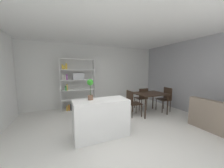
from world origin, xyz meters
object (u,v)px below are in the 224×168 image
potted_plant_on_island (90,88)px  dining_chair_window_side (165,97)px  dining_chair_island_side (132,101)px  kitchen_island (101,118)px  open_bookshelf (76,83)px  dining_table (150,95)px  dining_chair_far (142,97)px

potted_plant_on_island → dining_chair_window_side: bearing=12.7°
dining_chair_island_side → kitchen_island: bearing=125.4°
kitchen_island → potted_plant_on_island: (-0.23, 0.11, 0.77)m
dining_chair_window_side → open_bookshelf: bearing=-107.5°
open_bookshelf → dining_table: open_bookshelf is taller
open_bookshelf → potted_plant_on_island: bearing=-87.8°
potted_plant_on_island → open_bookshelf: (-0.09, 2.28, -0.12)m
dining_table → dining_chair_window_side: (0.78, -0.01, -0.14)m
kitchen_island → dining_chair_far: bearing=30.8°
kitchen_island → dining_chair_window_side: (3.00, 0.83, 0.10)m
dining_chair_far → dining_chair_window_side: dining_chair_window_side is taller
dining_chair_island_side → dining_table: bearing=-86.0°
dining_chair_far → dining_chair_window_side: size_ratio=0.96×
potted_plant_on_island → dining_chair_far: bearing=26.4°
potted_plant_on_island → dining_chair_island_side: (1.67, 0.75, -0.68)m
potted_plant_on_island → open_bookshelf: open_bookshelf is taller
kitchen_island → open_bookshelf: (-0.32, 2.38, 0.65)m
kitchen_island → potted_plant_on_island: potted_plant_on_island is taller
kitchen_island → dining_table: bearing=20.9°
dining_table → dining_chair_island_side: size_ratio=1.21×
potted_plant_on_island → dining_chair_window_side: size_ratio=0.54×
open_bookshelf → dining_chair_island_side: 2.40m
open_bookshelf → dining_chair_window_side: 3.71m
dining_chair_far → dining_chair_window_side: 0.93m
dining_chair_window_side → dining_chair_island_side: bearing=-83.3°
potted_plant_on_island → dining_chair_island_side: potted_plant_on_island is taller
dining_table → dining_chair_far: (-0.01, 0.47, -0.16)m
dining_chair_island_side → dining_chair_far: (0.78, 0.47, -0.01)m
potted_plant_on_island → dining_table: bearing=16.8°
kitchen_island → dining_table: kitchen_island is taller
open_bookshelf → dining_chair_far: open_bookshelf is taller
dining_table → dining_chair_island_side: (-0.79, 0.01, -0.15)m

